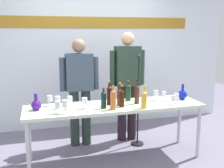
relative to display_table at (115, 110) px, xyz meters
name	(u,v)px	position (x,y,z in m)	size (l,w,h in m)	color
ground_plane	(115,159)	(0.00, 0.00, -0.71)	(10.00, 10.00, 0.00)	slate
back_wall	(92,45)	(0.00, 1.53, 0.79)	(5.32, 0.11, 3.00)	white
display_table	(115,110)	(0.00, 0.00, 0.00)	(2.40, 0.63, 0.78)	silver
decanter_blue_left	(36,105)	(-1.02, 0.04, 0.13)	(0.13, 0.13, 0.21)	#44188A
decanter_blue_right	(182,94)	(1.04, 0.04, 0.13)	(0.13, 0.13, 0.23)	#0D1DB1
presenter_left	(80,86)	(-0.38, 0.62, 0.22)	(0.59, 0.22, 1.65)	#283731
presenter_right	(127,80)	(0.38, 0.62, 0.28)	(0.57, 0.22, 1.75)	black
wine_bottle_0	(113,99)	(-0.08, -0.19, 0.20)	(0.07, 0.07, 0.31)	#CA6525
wine_bottle_1	(120,96)	(0.07, -0.01, 0.19)	(0.08, 0.08, 0.31)	#522817
wine_bottle_2	(104,99)	(-0.18, -0.11, 0.18)	(0.07, 0.07, 0.28)	black
wine_bottle_3	(137,94)	(0.31, 0.00, 0.20)	(0.06, 0.06, 0.33)	#472617
wine_bottle_4	(122,98)	(0.06, -0.10, 0.19)	(0.07, 0.07, 0.29)	black
wine_bottle_5	(109,95)	(-0.07, 0.05, 0.20)	(0.07, 0.07, 0.33)	black
wine_bottle_6	(128,92)	(0.25, 0.19, 0.19)	(0.07, 0.07, 0.29)	#1A3A21
wine_bottle_7	(144,99)	(0.32, -0.24, 0.18)	(0.07, 0.07, 0.30)	gold
wine_glass_left_0	(85,101)	(-0.42, -0.06, 0.16)	(0.07, 0.07, 0.15)	white
wine_glass_left_1	(58,100)	(-0.76, 0.03, 0.18)	(0.07, 0.07, 0.17)	white
wine_glass_left_2	(65,104)	(-0.69, -0.21, 0.18)	(0.07, 0.07, 0.17)	white
wine_glass_left_3	(70,100)	(-0.60, 0.00, 0.18)	(0.06, 0.06, 0.16)	white
wine_glass_left_4	(50,99)	(-0.85, 0.20, 0.16)	(0.07, 0.07, 0.14)	white
wine_glass_left_5	(58,105)	(-0.77, -0.16, 0.17)	(0.07, 0.07, 0.15)	white
wine_glass_right_0	(156,93)	(0.64, 0.09, 0.17)	(0.07, 0.07, 0.15)	white
wine_glass_right_1	(177,97)	(0.84, -0.14, 0.16)	(0.06, 0.06, 0.14)	white
wine_glass_right_2	(173,98)	(0.75, -0.21, 0.16)	(0.06, 0.06, 0.14)	white
wine_glass_right_3	(164,95)	(0.72, 0.01, 0.16)	(0.06, 0.06, 0.14)	white
microphone_stand	(138,116)	(0.48, 0.38, -0.25)	(0.20, 0.20, 1.42)	black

